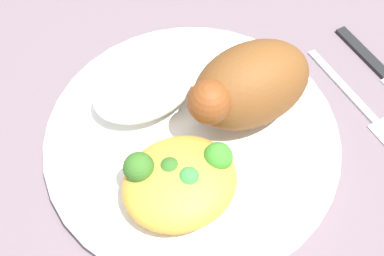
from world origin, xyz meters
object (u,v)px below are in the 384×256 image
mac_cheese_with_broccoli (180,180)px  fork (358,102)px  rice_pile (144,90)px  roasted_chicken (247,84)px  plate (192,138)px

mac_cheese_with_broccoli → fork: (-0.21, -0.01, -0.04)m
mac_cheese_with_broccoli → fork: bearing=-177.4°
mac_cheese_with_broccoli → rice_pile: bearing=-97.6°
roasted_chicken → mac_cheese_with_broccoli: size_ratio=1.24×
rice_pile → mac_cheese_with_broccoli: mac_cheese_with_broccoli is taller
mac_cheese_with_broccoli → roasted_chicken: bearing=-152.5°
roasted_chicken → rice_pile: bearing=-34.5°
plate → roasted_chicken: size_ratio=2.24×
plate → fork: 0.18m
roasted_chicken → rice_pile: roasted_chicken is taller
rice_pile → mac_cheese_with_broccoli: bearing=82.4°
plate → mac_cheese_with_broccoli: size_ratio=2.79×
plate → fork: (-0.18, 0.04, -0.01)m
fork → plate: bearing=-12.2°
plate → mac_cheese_with_broccoli: bearing=52.1°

